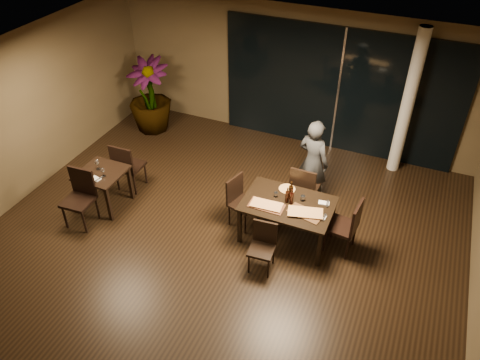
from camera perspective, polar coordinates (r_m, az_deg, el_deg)
name	(u,v)px	position (r m, az deg, el deg)	size (l,w,h in m)	color
ground	(214,250)	(8.03, -3.14, -8.51)	(8.00, 8.00, 0.00)	black
wall_back	(294,75)	(10.32, 6.65, 12.58)	(8.00, 0.10, 3.00)	brown
wall_left	(7,125)	(9.34, -26.58, 5.98)	(0.10, 8.00, 3.00)	brown
ceiling	(207,86)	(6.25, -4.06, 11.32)	(8.00, 8.00, 0.04)	silver
window_panel	(338,92)	(10.09, 11.92, 10.50)	(5.00, 0.06, 2.70)	black
column	(408,104)	(9.62, 19.75, 8.71)	(0.24, 0.24, 3.00)	silver
main_table	(288,207)	(7.85, 5.87, -3.24)	(1.50, 1.00, 0.75)	black
side_table	(102,178)	(8.89, -16.46, 0.29)	(0.80, 0.80, 0.75)	black
chair_main_far	(304,187)	(8.46, 7.77, -0.89)	(0.48, 0.48, 1.02)	black
chair_main_near	(263,244)	(7.46, 2.83, -7.74)	(0.42, 0.42, 0.85)	black
chair_main_left	(240,199)	(8.19, -0.03, -2.30)	(0.54, 0.54, 0.95)	black
chair_main_right	(347,224)	(7.83, 12.97, -5.28)	(0.52, 0.52, 1.02)	black
chair_side_far	(127,165)	(9.19, -13.67, 1.81)	(0.49, 0.49, 1.04)	black
chair_side_near	(80,194)	(8.66, -18.88, -1.64)	(0.52, 0.52, 1.06)	black
diner	(313,162)	(8.64, 8.89, 2.19)	(0.58, 0.38, 1.70)	#2D2F32
potted_plant	(150,96)	(11.00, -10.97, 10.07)	(0.94, 0.94, 1.72)	#1A4717
pizza_board_left	(266,206)	(7.70, 3.25, -3.16)	(0.59, 0.29, 0.01)	#4D2918
pizza_board_right	(305,213)	(7.62, 7.96, -4.05)	(0.56, 0.28, 0.01)	#452916
oblong_pizza_left	(267,205)	(7.69, 3.25, -3.07)	(0.50, 0.23, 0.02)	#691A09
oblong_pizza_right	(305,213)	(7.61, 7.97, -3.96)	(0.54, 0.25, 0.02)	maroon
round_pizza	(287,189)	(8.08, 5.76, -1.11)	(0.28, 0.28, 0.01)	red
bottle_a	(287,195)	(7.73, 5.79, -1.83)	(0.06, 0.06, 0.29)	black
bottle_b	(292,197)	(7.70, 6.31, -2.03)	(0.06, 0.06, 0.29)	black
bottle_c	(291,190)	(7.79, 6.23, -1.24)	(0.08, 0.08, 0.34)	black
tumbler_left	(276,194)	(7.89, 4.40, -1.77)	(0.07, 0.07, 0.08)	white
tumbler_right	(303,198)	(7.86, 7.66, -2.20)	(0.08, 0.08, 0.09)	white
napkin_near	(320,217)	(7.60, 9.77, -4.41)	(0.18, 0.10, 0.01)	white
napkin_far	(324,203)	(7.87, 10.19, -2.77)	(0.18, 0.10, 0.01)	white
wine_glass_a	(97,165)	(8.86, -16.99, 1.80)	(0.09, 0.09, 0.19)	white
wine_glass_b	(103,172)	(8.66, -16.36, 0.92)	(0.07, 0.07, 0.16)	white
side_napkin	(96,179)	(8.66, -17.17, 0.15)	(0.18, 0.11, 0.01)	silver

